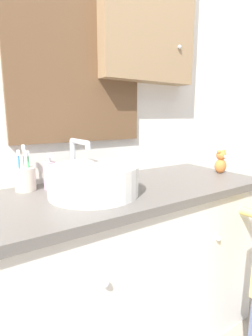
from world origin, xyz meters
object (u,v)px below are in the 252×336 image
object	(u,v)px
sink_basin	(93,179)
teddy_bear	(221,162)
soap_dispenser	(50,175)
toothbrush_holder	(25,178)

from	to	relation	value
sink_basin	teddy_bear	xyz separation A→B (m)	(0.77, -0.03, -0.00)
soap_dispenser	teddy_bear	size ratio (longest dim) A/B	1.21
teddy_bear	sink_basin	bearing A→B (deg)	177.93
soap_dispenser	teddy_bear	world-z (taller)	soap_dispenser
sink_basin	teddy_bear	distance (m)	0.77
soap_dispenser	toothbrush_holder	bearing A→B (deg)	159.82
toothbrush_holder	teddy_bear	distance (m)	1.01
toothbrush_holder	teddy_bear	size ratio (longest dim) A/B	1.49
sink_basin	soap_dispenser	distance (m)	0.21
toothbrush_holder	soap_dispenser	world-z (taller)	toothbrush_holder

